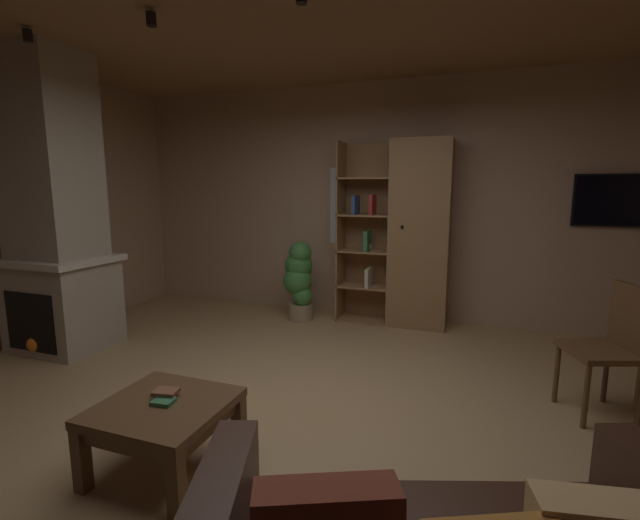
{
  "coord_description": "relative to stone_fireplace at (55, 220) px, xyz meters",
  "views": [
    {
      "loc": [
        1.06,
        -2.53,
        1.56
      ],
      "look_at": [
        0.0,
        0.4,
        1.05
      ],
      "focal_mm": 24.58,
      "sensor_mm": 36.0,
      "label": 1
    }
  ],
  "objects": [
    {
      "name": "coffee_table",
      "position": [
        2.23,
        -1.25,
        -0.94
      ],
      "size": [
        0.67,
        0.66,
        0.4
      ],
      "color": "brown",
      "rests_on": "ground"
    },
    {
      "name": "table_book_1",
      "position": [
        2.2,
        -1.19,
        -0.82
      ],
      "size": [
        0.15,
        0.12,
        0.02
      ],
      "primitive_type": "cube",
      "rotation": [
        0.0,
        0.0,
        0.18
      ],
      "color": "brown",
      "rests_on": "coffee_table"
    },
    {
      "name": "window_pane_back",
      "position": [
        2.37,
        2.15,
        0.09
      ],
      "size": [
        0.66,
        0.01,
        0.92
      ],
      "primitive_type": "cube",
      "color": "white"
    },
    {
      "name": "bookshelf_cabinet",
      "position": [
        3.09,
        1.91,
        -0.22
      ],
      "size": [
        1.25,
        0.41,
        2.09
      ],
      "color": "#997047",
      "rests_on": "ground"
    },
    {
      "name": "track_light_spot_0",
      "position": [
        0.45,
        -0.44,
        1.46
      ],
      "size": [
        0.07,
        0.07,
        0.09
      ],
      "primitive_type": "cylinder",
      "color": "black"
    },
    {
      "name": "wall_mounted_tv",
      "position": [
        5.16,
        2.12,
        0.18
      ],
      "size": [
        0.94,
        0.06,
        0.53
      ],
      "color": "black"
    },
    {
      "name": "potted_floor_plant",
      "position": [
        1.82,
        1.65,
        -0.75
      ],
      "size": [
        0.36,
        0.37,
        0.95
      ],
      "color": "#9E896B",
      "rests_on": "ground"
    },
    {
      "name": "dining_chair",
      "position": [
        4.7,
        0.3,
        -0.73
      ],
      "size": [
        0.54,
        0.54,
        0.92
      ],
      "color": "brown",
      "rests_on": "ground"
    },
    {
      "name": "track_light_spot_1",
      "position": [
        1.58,
        -0.38,
        1.46
      ],
      "size": [
        0.07,
        0.07,
        0.09
      ],
      "primitive_type": "cylinder",
      "color": "black"
    },
    {
      "name": "stone_fireplace",
      "position": [
        0.0,
        0.0,
        0.0
      ],
      "size": [
        0.93,
        0.79,
        2.79
      ],
      "color": "tan",
      "rests_on": "ground"
    },
    {
      "name": "wall_back",
      "position": [
        2.73,
        2.18,
        0.13
      ],
      "size": [
        6.68,
        0.06,
        2.79
      ],
      "primitive_type": "cube",
      "color": "tan",
      "rests_on": "ground"
    },
    {
      "name": "floor",
      "position": [
        2.73,
        -0.52,
        -1.27
      ],
      "size": [
        6.56,
        5.35,
        0.02
      ],
      "primitive_type": "cube",
      "color": "tan",
      "rests_on": "ground"
    },
    {
      "name": "table_book_0",
      "position": [
        2.23,
        -1.26,
        -0.85
      ],
      "size": [
        0.12,
        0.11,
        0.02
      ],
      "primitive_type": "cube",
      "rotation": [
        0.0,
        0.0,
        0.11
      ],
      "color": "#387247",
      "rests_on": "coffee_table"
    }
  ]
}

